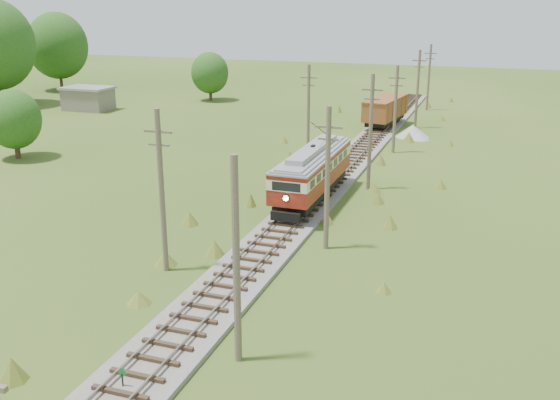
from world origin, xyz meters
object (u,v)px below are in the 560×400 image
at_px(streetcar, 313,169).
at_px(gravel_pile, 414,132).
at_px(switch_marker, 122,377).
at_px(gondola, 385,109).

distance_m(streetcar, gravel_pile, 25.80).
xyz_separation_m(streetcar, gravel_pile, (3.93, 25.42, -1.96)).
relative_size(switch_marker, streetcar, 0.09).
height_order(streetcar, gravel_pile, streetcar).
xyz_separation_m(streetcar, gondola, (0.00, 29.78, -0.44)).
bearing_deg(switch_marker, gondola, 89.79).
xyz_separation_m(gondola, gravel_pile, (3.93, -4.36, -1.52)).
distance_m(streetcar, gondola, 29.79).
bearing_deg(gondola, streetcar, -82.39).
distance_m(switch_marker, streetcar, 24.83).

